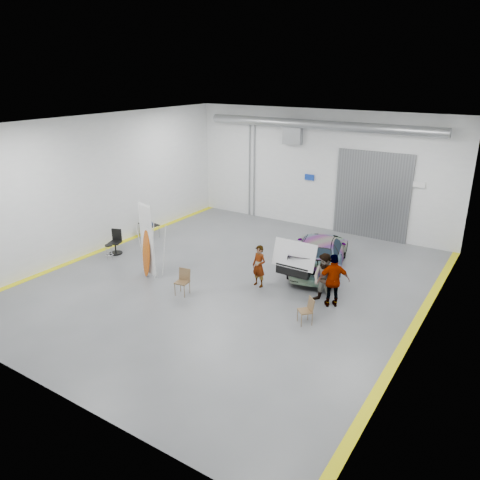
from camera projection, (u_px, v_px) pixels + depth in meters
The scene contains 13 objects.
ground at pixel (232, 281), 18.21m from camera, with size 16.00×16.00×0.00m, color #585A5F.
room_shell at pixel (267, 169), 18.45m from camera, with size 14.02×16.18×6.01m.
sedan_car at pixel (320, 252), 19.17m from camera, with size 2.03×4.99×1.45m, color white.
person_a at pixel (259, 266), 17.56m from camera, with size 0.59×0.39×1.63m, color #8A614B.
person_b at pixel (325, 279), 16.17m from camera, with size 0.91×0.70×1.86m, color slate.
person_c at pixel (333, 281), 16.00m from camera, with size 1.11×0.46×1.92m, color #A26B36.
surfboard_display at pixel (148, 246), 18.22m from camera, with size 0.87×0.40×3.15m.
folding_chair_near at pixel (183, 287), 17.05m from camera, with size 0.52×0.54×0.96m.
folding_chair_far at pixel (305, 316), 15.09m from camera, with size 0.59×0.66×0.89m.
shop_stool at pixel (109, 252), 20.20m from camera, with size 0.35×0.35×0.68m.
work_table at pixel (148, 224), 22.88m from camera, with size 1.12×0.67×0.87m.
office_chair at pixel (116, 243), 20.84m from camera, with size 0.61×0.64×1.08m.
trunk_lid at pixel (296, 252), 17.14m from camera, with size 1.69×1.03×0.04m, color silver.
Camera 1 is at (9.25, -13.74, 7.74)m, focal length 35.00 mm.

